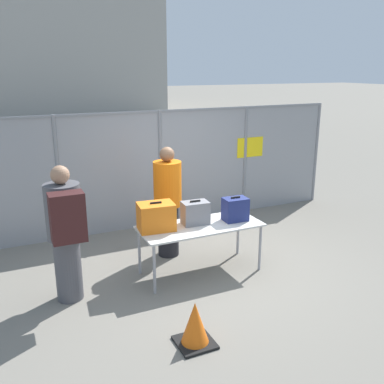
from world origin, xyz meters
TOP-DOWN VIEW (x-y plane):
  - ground_plane at (0.00, 0.00)m, footprint 120.00×120.00m
  - fence_section at (0.01, 2.05)m, footprint 7.41×0.07m
  - inspection_table at (-0.21, -0.08)m, footprint 1.77×0.75m
  - suitcase_orange at (-0.84, 0.03)m, footprint 0.53×0.40m
  - suitcase_grey at (-0.25, 0.01)m, footprint 0.39×0.27m
  - suitcase_navy at (0.34, -0.11)m, footprint 0.36×0.26m
  - traveler_hooded at (-2.08, -0.10)m, footprint 0.44×0.68m
  - security_worker_near at (-0.40, 0.69)m, footprint 0.43×0.43m
  - utility_trailer at (1.35, 3.92)m, footprint 4.10×2.10m
  - distant_hangar at (1.35, 25.52)m, footprint 11.97×11.04m
  - traffic_cone at (-1.01, -1.59)m, footprint 0.40×0.40m

SIDE VIEW (x-z plane):
  - ground_plane at x=0.00m, z-range 0.00..0.00m
  - traffic_cone at x=-1.01m, z-range -0.02..0.48m
  - utility_trailer at x=1.35m, z-range 0.06..0.76m
  - inspection_table at x=-0.21m, z-range 0.31..1.04m
  - suitcase_grey at x=-0.25m, z-range 0.72..1.07m
  - suitcase_navy at x=0.34m, z-range 0.72..1.09m
  - security_worker_near at x=-0.40m, z-range 0.03..1.78m
  - suitcase_orange at x=-0.84m, z-range 0.72..1.12m
  - traveler_hooded at x=-2.08m, z-range 0.09..1.87m
  - fence_section at x=0.01m, z-range 0.05..2.22m
  - distant_hangar at x=1.35m, z-range 0.00..7.73m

